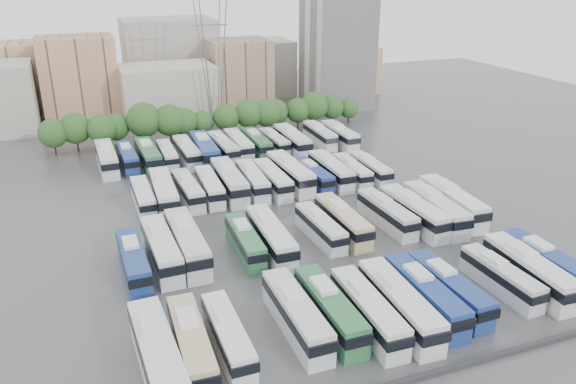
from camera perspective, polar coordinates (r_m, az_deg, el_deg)
name	(u,v)px	position (r m, az deg, el deg)	size (l,w,h in m)	color
ground	(290,222)	(76.38, 0.24, -3.04)	(220.00, 220.00, 0.00)	#424447
parapet	(429,375)	(51.48, 14.11, -17.55)	(56.00, 0.50, 0.50)	#2D2D30
tree_line	(207,118)	(112.64, -8.25, 7.47)	(64.64, 7.33, 8.38)	black
city_buildings	(153,75)	(139.65, -13.54, 11.45)	(102.00, 35.00, 20.00)	#9E998E
apartment_tower	(337,52)	(137.23, 5.02, 13.96)	(14.00, 14.00, 26.00)	silver
electricity_pylon	(211,37)	(118.38, -7.78, 15.29)	(9.00, 6.91, 33.83)	slate
bus_r0_s0	(158,356)	(50.25, -13.07, -15.91)	(3.53, 13.57, 4.22)	silver
bus_r0_s1	(191,344)	(51.43, -9.78, -14.94)	(2.88, 11.98, 3.74)	#C5B288
bus_r0_s2	(228,336)	(52.14, -6.12, -14.30)	(2.45, 11.06, 3.47)	silver
bus_r0_s4	(296,314)	(54.15, 0.83, -12.30)	(2.78, 12.56, 3.94)	silver
bus_r0_s5	(330,309)	(55.10, 4.25, -11.74)	(2.71, 12.31, 3.86)	#2E6B41
bus_r0_s6	(368,310)	(55.24, 8.12, -11.83)	(2.95, 12.36, 3.86)	silver
bus_r0_s7	(399,304)	(56.46, 11.23, -11.08)	(3.38, 13.22, 4.12)	silver
bus_r0_s8	(425,295)	(58.59, 13.73, -10.11)	(2.95, 12.46, 3.89)	navy
bus_r0_s9	(449,288)	(60.40, 16.00, -9.39)	(2.84, 11.95, 3.73)	navy
bus_r0_s11	(501,277)	(64.48, 20.83, -8.06)	(2.70, 10.94, 3.41)	silver
bus_r0_s12	(529,271)	(66.20, 23.29, -7.34)	(3.38, 12.94, 4.02)	silver
bus_r0_s13	(546,263)	(68.77, 24.75, -6.56)	(2.68, 12.15, 3.81)	navy
bus_r1_s0	(134,261)	(65.40, -15.42, -6.77)	(2.78, 11.69, 3.65)	navy
bus_r1_s1	(161,249)	(66.80, -12.74, -5.65)	(3.23, 13.02, 4.06)	silver
bus_r1_s2	(187,242)	(67.48, -10.22, -5.04)	(3.15, 13.66, 4.27)	silver
bus_r1_s4	(245,241)	(67.76, -4.37, -4.97)	(2.72, 11.19, 3.49)	#317244
bus_r1_s5	(271,236)	(68.06, -1.76, -4.53)	(3.11, 12.96, 4.05)	silver
bus_r1_s7	(320,227)	(71.08, 3.30, -3.60)	(2.80, 11.03, 3.44)	silver
bus_r1_s8	(342,220)	(72.68, 5.56, -2.88)	(2.81, 12.33, 3.86)	#C9BB8A
bus_r1_s10	(387,213)	(75.70, 10.01, -2.13)	(3.04, 11.86, 3.69)	silver
bus_r1_s11	(414,212)	(76.37, 12.66, -1.97)	(3.33, 13.11, 4.08)	silver
bus_r1_s12	(435,209)	(77.94, 14.69, -1.63)	(3.54, 13.36, 4.15)	silver
bus_r1_s13	(452,202)	(80.60, 16.30, -0.96)	(3.61, 13.69, 4.25)	white
bus_r2_s1	(143,197)	(82.64, -14.49, -0.48)	(2.47, 11.00, 3.45)	white
bus_r2_s2	(164,192)	(82.74, -12.50, 0.00)	(3.33, 13.31, 4.15)	silver
bus_r2_s3	(188,190)	(83.63, -10.14, 0.23)	(2.98, 11.59, 3.61)	silver
bus_r2_s4	(210,187)	(84.28, -7.96, 0.56)	(2.90, 11.63, 3.63)	silver
bus_r2_s5	(229,181)	(85.24, -5.98, 1.14)	(3.30, 13.72, 4.28)	silver
bus_r2_s6	(252,180)	(85.86, -3.64, 1.20)	(3.17, 12.16, 3.78)	silver
bus_r2_s7	(272,179)	(86.20, -1.60, 1.33)	(2.73, 12.09, 3.79)	silver
bus_r2_s8	(290,172)	(88.22, 0.22, 2.00)	(3.51, 13.65, 4.25)	silver
bus_r2_s9	(313,175)	(88.29, 2.55, 1.73)	(2.95, 11.16, 3.47)	navy
bus_r2_s10	(331,170)	(89.96, 4.36, 2.24)	(2.83, 12.60, 3.95)	silver
bus_r2_s11	(352,171)	(90.75, 6.50, 2.17)	(2.72, 11.01, 3.43)	silver
bus_r2_s12	(371,168)	(92.12, 8.38, 2.38)	(2.50, 10.95, 3.43)	silver
bus_r3_s0	(107,158)	(99.94, -17.94, 3.30)	(3.18, 13.09, 4.09)	silver
bus_r3_s1	(128,157)	(100.10, -15.99, 3.42)	(2.95, 11.57, 3.60)	navy
bus_r3_s2	(148,155)	(99.62, -14.03, 3.65)	(3.29, 12.90, 4.02)	#2D6B40
bus_r3_s3	(167,155)	(100.13, -12.15, 3.73)	(2.48, 10.87, 3.40)	silver
bus_r3_s4	(187,152)	(100.40, -10.24, 4.05)	(2.99, 12.18, 3.80)	silver
bus_r3_s5	(205,150)	(100.23, -8.48, 4.28)	(3.31, 13.77, 4.30)	navy
bus_r3_s6	(223,147)	(101.81, -6.65, 4.53)	(3.29, 12.42, 3.86)	silver
bus_r3_s7	(239,144)	(103.32, -5.04, 4.85)	(2.73, 12.18, 3.82)	white
bus_r3_s8	(256,143)	(103.90, -3.24, 5.00)	(2.66, 12.14, 3.81)	#2E6B3D
bus_r3_s9	(274,142)	(105.12, -1.44, 5.13)	(2.94, 11.09, 3.45)	silver
bus_r3_s10	(292,140)	(104.85, 0.42, 5.29)	(2.93, 13.15, 4.12)	silver
bus_r3_s12	(320,135)	(109.12, 3.24, 5.82)	(2.69, 11.76, 3.68)	silver
bus_r3_s13	(340,135)	(108.95, 5.28, 5.78)	(2.70, 12.33, 3.87)	white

